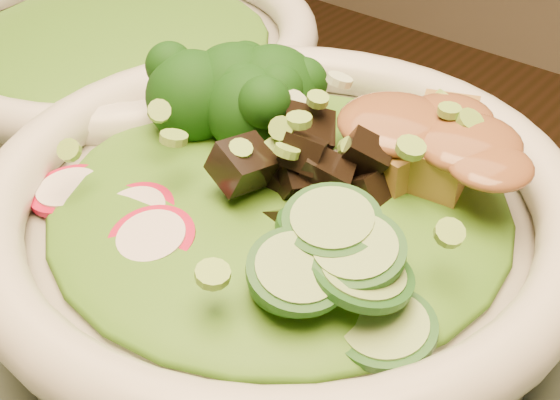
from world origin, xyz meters
The scene contains 11 objects.
salad_bowl centered at (-0.23, 0.17, 0.79)m, with size 0.31×0.31×0.08m.
side_bowl centered at (-0.45, 0.25, 0.79)m, with size 0.29×0.29×0.08m.
lettuce_bed centered at (-0.23, 0.17, 0.82)m, with size 0.23×0.23×0.03m, color #2E6A16.
side_lettuce centered at (-0.45, 0.25, 0.81)m, with size 0.19×0.19×0.02m, color #2E6A16.
broccoli_florets centered at (-0.29, 0.21, 0.84)m, with size 0.09×0.08×0.05m, color black, non-canonical shape.
radish_slices centered at (-0.28, 0.10, 0.82)m, with size 0.13×0.05×0.02m, color #AF0D2F, non-canonical shape.
cucumber_slices centered at (-0.18, 0.12, 0.83)m, with size 0.08×0.08×0.04m, color #7DA75C, non-canonical shape.
mushroom_heap centered at (-0.22, 0.18, 0.83)m, with size 0.08×0.08×0.05m, color black, non-canonical shape.
tofu_cubes centered at (-0.19, 0.22, 0.83)m, with size 0.10×0.07×0.04m, color olive, non-canonical shape.
peanut_sauce centered at (-0.19, 0.22, 0.85)m, with size 0.08×0.06×0.02m, color brown.
scallion_garnish centered at (-0.23, 0.17, 0.85)m, with size 0.22×0.22×0.03m, color #75A83B, non-canonical shape.
Camera 1 is at (-0.03, -0.08, 1.05)m, focal length 50.00 mm.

